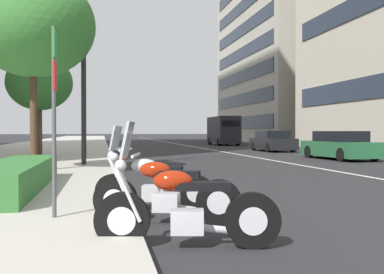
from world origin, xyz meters
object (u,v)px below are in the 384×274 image
car_far_down_avenue (272,142)px  parking_sign_by_curb (54,98)px  street_tree_mid_sidewalk (40,83)px  street_tree_far_plaza (33,25)px  street_lamp_with_banners (92,40)px  delivery_van_ahead (223,130)px  motorcycle_nearest_camera (151,185)px  motorcycle_mid_row (184,210)px  car_lead_in_lane (340,146)px  motorcycle_second_in_row (165,195)px

car_far_down_avenue → parking_sign_by_curb: bearing=152.1°
parking_sign_by_curb → street_tree_mid_sidewalk: 15.67m
street_tree_far_plaza → street_lamp_with_banners: bearing=-35.1°
delivery_van_ahead → street_tree_far_plaza: street_tree_far_plaza is taller
motorcycle_nearest_camera → car_far_down_avenue: 23.06m
motorcycle_mid_row → car_lead_in_lane: 17.71m
street_tree_mid_sidewalk → motorcycle_mid_row: bearing=-167.1°
motorcycle_mid_row → car_far_down_avenue: motorcycle_mid_row is taller
car_far_down_avenue → street_tree_far_plaza: size_ratio=0.76×
motorcycle_mid_row → street_tree_mid_sidewalk: 17.55m
motorcycle_second_in_row → car_lead_in_lane: 16.61m
motorcycle_nearest_camera → car_lead_in_lane: (11.81, -10.44, 0.21)m
street_lamp_with_banners → street_tree_mid_sidewalk: street_lamp_with_banners is taller
car_lead_in_lane → parking_sign_by_curb: 17.66m
motorcycle_mid_row → street_tree_far_plaza: street_tree_far_plaza is taller
delivery_van_ahead → street_lamp_with_banners: size_ratio=0.75×
street_tree_far_plaza → street_tree_mid_sidewalk: bearing=6.3°
parking_sign_by_curb → street_lamp_with_banners: bearing=-1.6°
motorcycle_mid_row → car_lead_in_lane: motorcycle_mid_row is taller
motorcycle_mid_row → street_tree_far_plaza: 10.46m
car_lead_in_lane → delivery_van_ahead: bearing=-2.7°
motorcycle_second_in_row → car_far_down_avenue: (21.70, -10.42, 0.23)m
parking_sign_by_curb → street_tree_far_plaza: 8.31m
street_tree_mid_sidewalk → motorcycle_nearest_camera: bearing=-165.3°
car_far_down_avenue → delivery_van_ahead: size_ratio=0.81×
motorcycle_second_in_row → street_tree_mid_sidewalk: (15.41, 3.81, 3.22)m
motorcycle_second_in_row → motorcycle_nearest_camera: size_ratio=1.06×
car_far_down_avenue → delivery_van_ahead: 13.24m
motorcycle_mid_row → motorcycle_nearest_camera: 2.57m
parking_sign_by_curb → street_tree_far_plaza: street_tree_far_plaza is taller
motorcycle_nearest_camera → delivery_van_ahead: 35.42m
car_lead_in_lane → car_far_down_avenue: size_ratio=0.99×
car_far_down_avenue → delivery_van_ahead: (13.21, -0.23, 0.81)m
motorcycle_mid_row → street_lamp_with_banners: street_lamp_with_banners is taller
car_lead_in_lane → delivery_van_ahead: size_ratio=0.81×
motorcycle_mid_row → car_lead_in_lane: size_ratio=0.47×
motorcycle_second_in_row → street_tree_far_plaza: (7.71, 2.97, 4.18)m
motorcycle_nearest_camera → car_far_down_avenue: motorcycle_nearest_camera is taller
parking_sign_by_curb → car_far_down_avenue: bearing=-28.9°
delivery_van_ahead → parking_sign_by_curb: bearing=161.8°
parking_sign_by_curb → motorcycle_mid_row: bearing=-131.6°
car_lead_in_lane → car_far_down_avenue: car_far_down_avenue is taller
motorcycle_nearest_camera → delivery_van_ahead: (33.75, -10.72, 1.04)m
motorcycle_mid_row → parking_sign_by_curb: (1.42, 1.59, 1.39)m
motorcycle_mid_row → motorcycle_second_in_row: bearing=-76.7°
motorcycle_second_in_row → car_lead_in_lane: (12.97, -10.37, 0.22)m
motorcycle_mid_row → street_lamp_with_banners: 12.37m
parking_sign_by_curb → street_tree_mid_sidewalk: bearing=8.3°
street_lamp_with_banners → motorcycle_nearest_camera: bearing=-172.3°
car_far_down_avenue → parking_sign_by_curb: 24.81m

